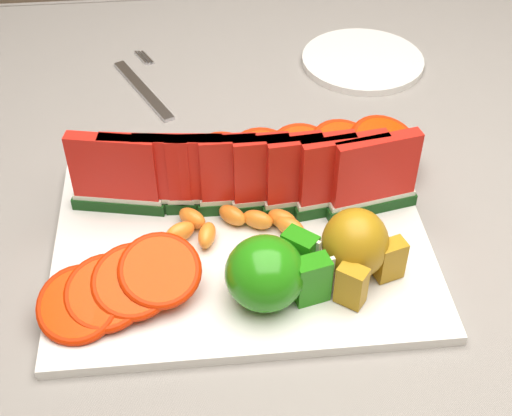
{
  "coord_description": "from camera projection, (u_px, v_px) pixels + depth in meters",
  "views": [
    {
      "loc": [
        -0.12,
        -0.64,
        1.31
      ],
      "look_at": [
        -0.07,
        -0.09,
        0.81
      ],
      "focal_mm": 50.0,
      "sensor_mm": 36.0,
      "label": 1
    }
  ],
  "objects": [
    {
      "name": "table",
      "position": [
        301.0,
        245.0,
        0.92
      ],
      "size": [
        1.4,
        0.9,
        0.75
      ],
      "color": "#4D2D19",
      "rests_on": "ground"
    },
    {
      "name": "tablecloth",
      "position": [
        303.0,
        209.0,
        0.88
      ],
      "size": [
        1.53,
        1.03,
        0.2
      ],
      "color": "gray",
      "rests_on": "table"
    },
    {
      "name": "platter",
      "position": [
        242.0,
        244.0,
        0.77
      ],
      "size": [
        0.4,
        0.3,
        0.01
      ],
      "color": "silver",
      "rests_on": "tablecloth"
    },
    {
      "name": "apple_cluster",
      "position": [
        272.0,
        272.0,
        0.69
      ],
      "size": [
        0.11,
        0.1,
        0.07
      ],
      "color": "#449419",
      "rests_on": "platter"
    },
    {
      "name": "pear_cluster",
      "position": [
        357.0,
        247.0,
        0.7
      ],
      "size": [
        0.09,
        0.1,
        0.08
      ],
      "color": "#A4810A",
      "rests_on": "platter"
    },
    {
      "name": "side_plate",
      "position": [
        363.0,
        61.0,
        1.06
      ],
      "size": [
        0.19,
        0.19,
        0.01
      ],
      "color": "silver",
      "rests_on": "tablecloth"
    },
    {
      "name": "fork",
      "position": [
        143.0,
        86.0,
        1.01
      ],
      "size": [
        0.09,
        0.19,
        0.0
      ],
      "color": "silver",
      "rests_on": "tablecloth"
    },
    {
      "name": "watermelon_row",
      "position": [
        245.0,
        176.0,
        0.77
      ],
      "size": [
        0.39,
        0.07,
        0.1
      ],
      "color": "#103F09",
      "rests_on": "platter"
    },
    {
      "name": "orange_fan_front",
      "position": [
        120.0,
        287.0,
        0.68
      ],
      "size": [
        0.17,
        0.12,
        0.05
      ],
      "color": "#E15C0C",
      "rests_on": "platter"
    },
    {
      "name": "orange_fan_back",
      "position": [
        263.0,
        156.0,
        0.84
      ],
      "size": [
        0.39,
        0.11,
        0.05
      ],
      "color": "#E15C0C",
      "rests_on": "platter"
    },
    {
      "name": "tangerine_segments",
      "position": [
        235.0,
        224.0,
        0.77
      ],
      "size": [
        0.16,
        0.07,
        0.02
      ],
      "color": "orange",
      "rests_on": "platter"
    }
  ]
}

